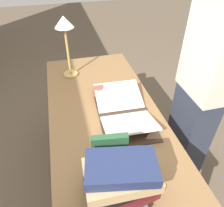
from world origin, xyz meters
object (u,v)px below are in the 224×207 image
Objects in this scene: book_stack_tall at (121,180)px; reading_lamp at (65,31)px; coffee_mug at (98,91)px; person_reader at (202,87)px; open_book at (123,111)px; book_standing_upright at (110,152)px.

book_stack_tall is 0.66× the size of reading_lamp.
reading_lamp reaches higher than book_stack_tall.
book_stack_tall is 3.06× the size of coffee_mug.
book_stack_tall is 0.89m from person_reader.
book_stack_tall is at bearing -53.44° from person_reader.
book_stack_tall is (-0.53, 0.17, 0.09)m from open_book.
open_book is 0.27m from coffee_mug.
person_reader reaches higher than open_book.
book_stack_tall is at bearing 176.03° from coffee_mug.
person_reader is (0.53, -0.71, -0.00)m from book_stack_tall.
open_book is 1.86× the size of book_stack_tall.
book_stack_tall is 1.14m from reading_lamp.
book_stack_tall is at bearing -169.15° from book_standing_upright.
book_stack_tall reaches higher than book_standing_upright.
reading_lamp is 0.27× the size of person_reader.
open_book is 0.57m from book_stack_tall.
book_stack_tall reaches higher than coffee_mug.
coffee_mug is at bearing -109.89° from person_reader.
book_stack_tall is 0.17× the size of person_reader.
person_reader reaches higher than book_standing_upright.
book_standing_upright is 0.62m from coffee_mug.
coffee_mug is 0.71m from person_reader.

